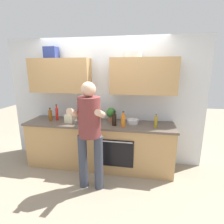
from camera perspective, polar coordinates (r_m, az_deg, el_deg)
ground_plane at (r=3.73m, az=-4.11°, el=-16.87°), size 12.00×12.00×0.00m
back_wall_unit at (r=3.49m, az=-3.51°, el=7.22°), size 4.00×0.38×2.50m
counter at (r=3.52m, az=-4.22°, el=-10.54°), size 2.84×0.67×0.90m
person_standing at (r=2.69m, az=-7.34°, el=-5.31°), size 0.49×0.45×1.73m
bottle_hotsauce at (r=3.66m, az=-17.51°, el=-0.56°), size 0.05×0.05×0.32m
bottle_soy at (r=3.16m, az=0.73°, el=-2.50°), size 0.08×0.08×0.27m
bottle_vinegar at (r=3.53m, az=-9.58°, el=-0.26°), size 0.06×0.06×0.35m
bottle_syrup at (r=3.70m, az=-19.46°, el=-0.96°), size 0.07×0.07×0.25m
bottle_juice at (r=3.10m, az=3.67°, el=-2.79°), size 0.07×0.07×0.28m
bottle_oil at (r=3.14m, az=14.09°, el=-3.19°), size 0.05×0.05×0.24m
cup_stoneware at (r=3.31m, az=-11.59°, el=-3.27°), size 0.07×0.07×0.09m
mixing_bowl at (r=3.34m, az=6.73°, el=-3.00°), size 0.22×0.22×0.08m
knife_block at (r=3.40m, az=-6.31°, el=-1.33°), size 0.10×0.14×0.29m
potted_herb at (r=3.39m, az=-0.27°, el=-0.53°), size 0.19×0.19×0.27m
grocery_bag_rice at (r=3.49m, az=-13.33°, el=-1.89°), size 0.19×0.22×0.15m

